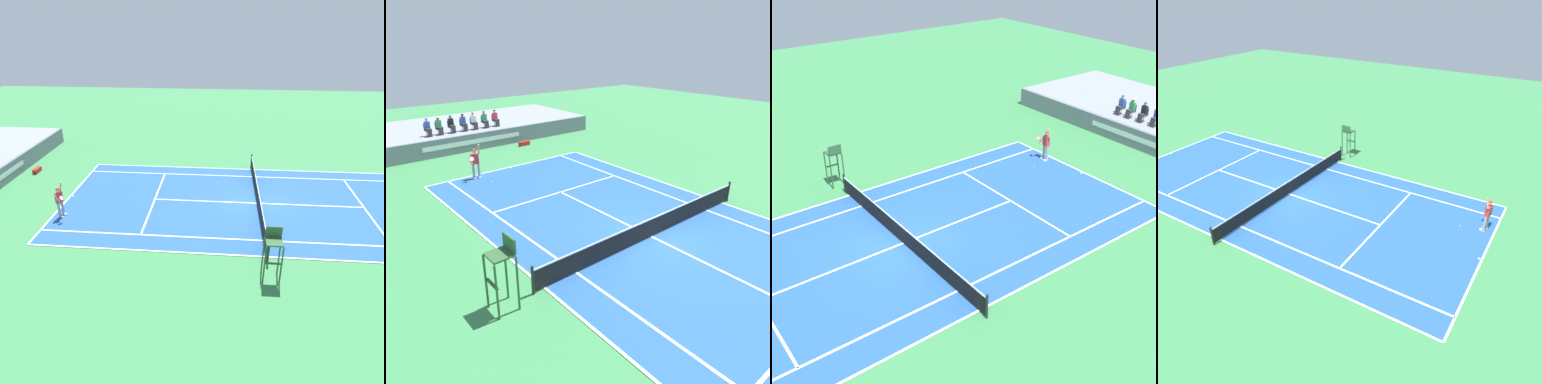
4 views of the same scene
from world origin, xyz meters
The scene contains 7 objects.
ground_plane centered at (0.00, 0.00, 0.00)m, with size 80.00×80.00×0.00m, color #387F47.
court centered at (0.00, 0.00, 0.01)m, with size 11.08×23.88×0.03m.
net centered at (0.00, 0.00, 0.52)m, with size 11.98×0.10×1.07m.
tennis_player centered at (-2.55, 11.35, 0.99)m, with size 0.82×0.61×2.08m.
tennis_ball centered at (-2.20, 10.16, 0.03)m, with size 0.07×0.07×0.07m, color #D1E533.
umpire_chair centered at (-6.96, 0.00, 1.56)m, with size 0.77×0.77×2.44m.
equipment_bag centered at (3.62, 15.95, 0.16)m, with size 0.91×0.34×0.32m.
Camera 1 is at (-19.45, 2.35, 10.20)m, focal length 32.86 mm.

